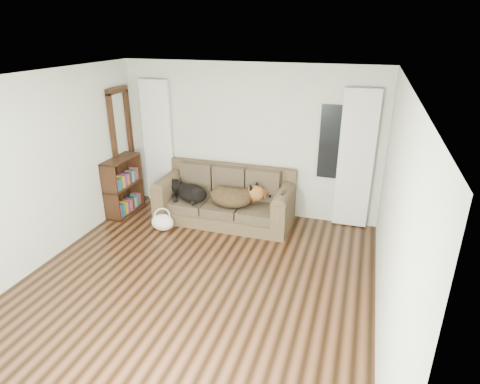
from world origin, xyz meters
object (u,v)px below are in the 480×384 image
(sofa, at_px, (224,196))
(tote_bag, at_px, (162,221))
(dog_black_lab, at_px, (190,193))
(bookshelf, at_px, (123,186))
(dog_shepherd, at_px, (234,198))

(sofa, height_order, tote_bag, sofa)
(dog_black_lab, bearing_deg, tote_bag, -79.29)
(bookshelf, bearing_deg, dog_black_lab, 0.78)
(sofa, relative_size, tote_bag, 6.06)
(bookshelf, bearing_deg, tote_bag, -28.87)
(dog_shepherd, relative_size, tote_bag, 2.00)
(sofa, height_order, dog_black_lab, sofa)
(dog_black_lab, relative_size, bookshelf, 0.63)
(dog_black_lab, distance_m, dog_shepherd, 0.79)
(bookshelf, bearing_deg, sofa, 1.86)
(dog_shepherd, xyz_separation_m, tote_bag, (-1.05, -0.55, -0.33))
(dog_shepherd, distance_m, tote_bag, 1.24)
(dog_black_lab, height_order, tote_bag, dog_black_lab)
(dog_black_lab, xyz_separation_m, dog_shepherd, (0.79, -0.00, 0.01))
(tote_bag, bearing_deg, dog_shepherd, 27.65)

